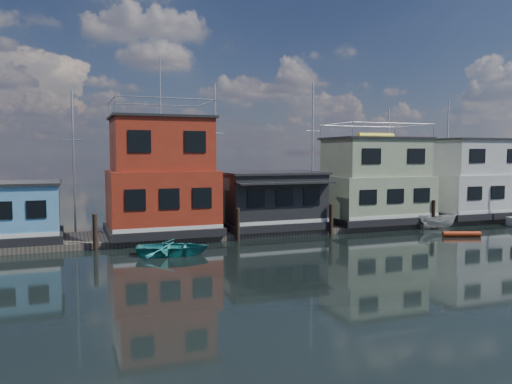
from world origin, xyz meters
name	(u,v)px	position (x,y,z in m)	size (l,w,h in m)	color
ground	(367,265)	(0.00, 0.00, 0.00)	(160.00, 160.00, 0.00)	black
dock	(277,229)	(0.00, 12.00, 0.20)	(48.00, 5.00, 0.40)	#595147
houseboat_blue	(7,212)	(-18.00, 12.00, 2.21)	(6.40, 4.90, 3.66)	black
houseboat_red	(161,179)	(-8.50, 12.00, 4.10)	(7.40, 5.90, 11.86)	black
houseboat_dark	(271,199)	(-0.50, 11.98, 2.42)	(7.40, 6.10, 4.06)	black
houseboat_green	(375,182)	(8.50, 12.00, 3.55)	(8.40, 5.90, 7.03)	black
houseboat_white	(473,179)	(18.50, 12.00, 3.54)	(8.40, 5.90, 6.66)	black
pilings	(288,222)	(-0.33, 9.20, 1.10)	(42.28, 0.28, 2.20)	#2D2116
background_masts	(300,156)	(4.76, 18.00, 5.55)	(36.40, 0.16, 12.00)	silver
motorboat	(437,221)	(12.15, 8.92, 0.62)	(1.20, 3.20, 1.24)	silver
red_kayak	(462,234)	(11.17, 5.31, 0.19)	(0.39, 0.39, 2.63)	#B53413
dinghy_teal	(173,248)	(-8.92, 6.22, 0.43)	(2.95, 4.13, 0.86)	teal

